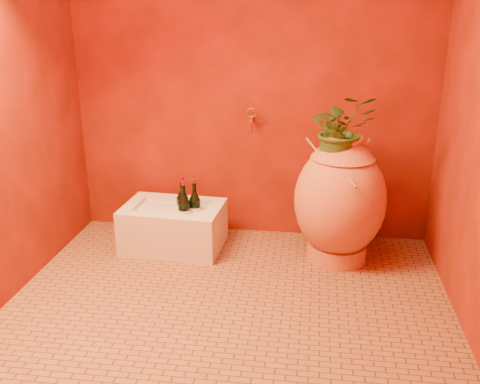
# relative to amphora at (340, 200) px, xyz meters

# --- Properties ---
(floor) EXTENTS (2.50, 2.50, 0.00)m
(floor) POSITION_rel_amphora_xyz_m (-0.62, -0.62, -0.42)
(floor) COLOR brown
(floor) RESTS_ON ground
(wall_back) EXTENTS (2.50, 0.02, 2.50)m
(wall_back) POSITION_rel_amphora_xyz_m (-0.62, 0.38, 0.83)
(wall_back) COLOR #501604
(wall_back) RESTS_ON ground
(amphora) EXTENTS (0.70, 0.70, 0.84)m
(amphora) POSITION_rel_amphora_xyz_m (0.00, 0.00, 0.00)
(amphora) COLOR #C86A38
(amphora) RESTS_ON floor
(stone_basin) EXTENTS (0.69, 0.49, 0.31)m
(stone_basin) POSITION_rel_amphora_xyz_m (-1.11, 0.02, -0.27)
(stone_basin) COLOR beige
(stone_basin) RESTS_ON floor
(wine_bottle_a) EXTENTS (0.08, 0.08, 0.33)m
(wine_bottle_a) POSITION_rel_amphora_xyz_m (-0.96, 0.03, -0.13)
(wine_bottle_a) COLOR black
(wine_bottle_a) RESTS_ON stone_basin
(wine_bottle_b) EXTENTS (0.08, 0.08, 0.34)m
(wine_bottle_b) POSITION_rel_amphora_xyz_m (-1.05, 0.05, -0.13)
(wine_bottle_b) COLOR black
(wine_bottle_b) RESTS_ON stone_basin
(wine_bottle_c) EXTENTS (0.08, 0.08, 0.33)m
(wine_bottle_c) POSITION_rel_amphora_xyz_m (-1.02, -0.03, -0.13)
(wine_bottle_c) COLOR black
(wine_bottle_c) RESTS_ON stone_basin
(wall_tap) EXTENTS (0.07, 0.15, 0.16)m
(wall_tap) POSITION_rel_amphora_xyz_m (-0.61, 0.30, 0.44)
(wall_tap) COLOR #A87126
(wall_tap) RESTS_ON wall_back
(plant_main) EXTENTS (0.46, 0.42, 0.44)m
(plant_main) POSITION_rel_amphora_xyz_m (-0.02, -0.01, 0.46)
(plant_main) COLOR #2A4E1B
(plant_main) RESTS_ON amphora
(plant_side) EXTENTS (0.23, 0.24, 0.33)m
(plant_side) POSITION_rel_amphora_xyz_m (-0.07, -0.04, 0.36)
(plant_side) COLOR #2A4E1B
(plant_side) RESTS_ON amphora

